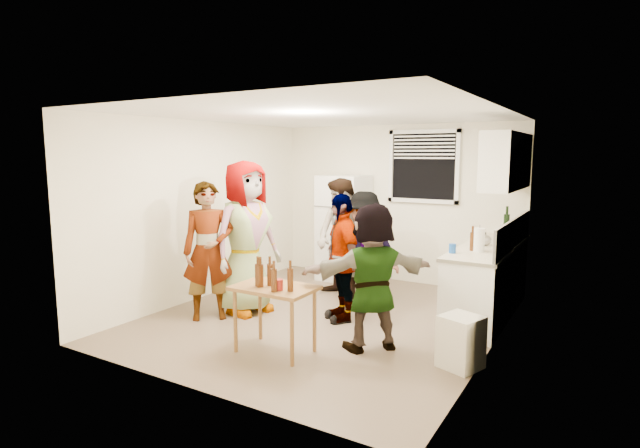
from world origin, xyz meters
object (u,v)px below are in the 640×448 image
Objects in this scene: refrigerator at (344,228)px; guest_stripe at (211,318)px; guest_black at (341,319)px; guest_back_right at (363,304)px; serving_table at (275,351)px; trash_bin at (461,342)px; kettle at (484,245)px; guest_back_left at (341,297)px; blue_cup at (452,253)px; wine_bottle at (506,237)px; guest_grey at (248,311)px; beer_bottle_table at (270,285)px; red_cup at (279,290)px; beer_bottle_counter at (472,251)px; guest_orange at (371,348)px.

guest_stripe is at bearing -100.58° from refrigerator.
guest_back_right is at bearing 136.76° from guest_black.
serving_table is 1.97m from guest_back_right.
refrigerator is at bearing 136.23° from trash_bin.
refrigerator is 3.34× the size of trash_bin.
kettle reaches higher than serving_table.
guest_back_left is (-2.12, 1.52, -0.25)m from trash_bin.
kettle is 1.99× the size of blue_cup.
wine_bottle is (0.10, 0.84, 0.00)m from kettle.
guest_grey is at bearing -149.40° from kettle.
blue_cup is 0.48× the size of beer_bottle_table.
trash_bin is (0.10, -2.58, -0.65)m from wine_bottle.
kettle is 2.83m from red_cup.
guest_back_left is (-0.48, 2.21, -0.70)m from red_cup.
kettle is 0.26× the size of serving_table.
serving_table reaches higher than guest_grey.
kettle is at bearing 73.23° from blue_cup.
guest_stripe is at bearing 160.96° from serving_table.
kettle is 2.03m from guest_black.
beer_bottle_counter is (2.35, -1.18, 0.05)m from refrigerator.
beer_bottle_counter is at bearing -8.34° from guest_back_right.
red_cup is (-1.23, -1.74, -0.20)m from blue_cup.
beer_bottle_counter is 2.44m from red_cup.
guest_grey is at bearing -102.34° from guest_back_left.
kettle is at bearing 55.30° from beer_bottle_table.
wine_bottle is 1.28m from beer_bottle_counter.
beer_bottle_table is at bearing 179.08° from serving_table.
beer_bottle_counter is 0.13× the size of guest_back_left.
kettle is 2.95m from serving_table.
beer_bottle_counter is 1.48m from trash_bin.
trash_bin is 0.30× the size of guest_stripe.
kettle is 2.13m from guest_back_left.
blue_cup is (-0.16, -0.26, 0.00)m from beer_bottle_counter.
blue_cup is (-0.21, -0.69, 0.00)m from kettle.
beer_bottle_counter reaches higher than blue_cup.
beer_bottle_table is (0.78, -3.08, -0.15)m from refrigerator.
beer_bottle_counter reaches higher than serving_table.
guest_back_left is (-0.30, 2.11, -0.70)m from beer_bottle_table.
kettle reaches higher than guest_stripe.
guest_back_right is (-1.60, -1.20, -0.90)m from wine_bottle.
beer_bottle_table reaches higher than guest_black.
serving_table is at bearing -61.44° from guest_back_left.
wine_bottle reaches higher than blue_cup.
wine_bottle reaches higher than guest_grey.
beer_bottle_counter is (-0.15, -1.27, -0.00)m from wine_bottle.
guest_orange is (0.69, 0.69, -0.70)m from red_cup.
red_cup is (-1.39, -2.00, -0.20)m from beer_bottle_counter.
beer_bottle_table is (-1.62, -2.34, -0.20)m from kettle.
guest_grey is at bearing -55.13° from guest_orange.
guest_stripe is 1.92m from guest_back_left.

